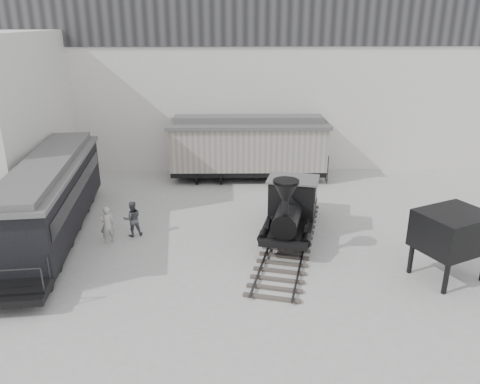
{
  "coord_description": "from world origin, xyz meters",
  "views": [
    {
      "loc": [
        -1.3,
        -16.2,
        9.56
      ],
      "look_at": [
        -0.63,
        4.25,
        2.0
      ],
      "focal_mm": 35.0,
      "sensor_mm": 36.0,
      "label": 1
    }
  ],
  "objects_px": {
    "coal_hopper": "(451,236)",
    "locomotive": "(291,211)",
    "boxcar": "(248,146)",
    "visitor_a": "(107,225)",
    "visitor_b": "(132,219)",
    "passenger_coach": "(51,198)"
  },
  "relations": [
    {
      "from": "passenger_coach",
      "to": "visitor_a",
      "type": "xyz_separation_m",
      "value": [
        2.68,
        -0.88,
        -0.98
      ]
    },
    {
      "from": "coal_hopper",
      "to": "locomotive",
      "type": "bearing_deg",
      "value": 121.16
    },
    {
      "from": "locomotive",
      "to": "coal_hopper",
      "type": "height_order",
      "value": "locomotive"
    },
    {
      "from": "boxcar",
      "to": "visitor_a",
      "type": "height_order",
      "value": "boxcar"
    },
    {
      "from": "boxcar",
      "to": "visitor_b",
      "type": "xyz_separation_m",
      "value": [
        -5.79,
        -8.22,
        -1.26
      ]
    },
    {
      "from": "coal_hopper",
      "to": "passenger_coach",
      "type": "bearing_deg",
      "value": 140.8
    },
    {
      "from": "passenger_coach",
      "to": "coal_hopper",
      "type": "bearing_deg",
      "value": -19.96
    },
    {
      "from": "boxcar",
      "to": "visitor_b",
      "type": "height_order",
      "value": "boxcar"
    },
    {
      "from": "boxcar",
      "to": "coal_hopper",
      "type": "bearing_deg",
      "value": -58.87
    },
    {
      "from": "visitor_b",
      "to": "coal_hopper",
      "type": "distance_m",
      "value": 13.67
    },
    {
      "from": "visitor_b",
      "to": "coal_hopper",
      "type": "relative_size",
      "value": 0.54
    },
    {
      "from": "boxcar",
      "to": "visitor_a",
      "type": "distance_m",
      "value": 11.28
    },
    {
      "from": "locomotive",
      "to": "visitor_a",
      "type": "height_order",
      "value": "locomotive"
    },
    {
      "from": "locomotive",
      "to": "boxcar",
      "type": "distance_m",
      "value": 8.74
    },
    {
      "from": "boxcar",
      "to": "visitor_b",
      "type": "relative_size",
      "value": 5.78
    },
    {
      "from": "coal_hopper",
      "to": "visitor_b",
      "type": "bearing_deg",
      "value": 137.62
    },
    {
      "from": "locomotive",
      "to": "visitor_b",
      "type": "xyz_separation_m",
      "value": [
        -7.36,
        0.34,
        -0.42
      ]
    },
    {
      "from": "visitor_a",
      "to": "locomotive",
      "type": "bearing_deg",
      "value": 156.61
    },
    {
      "from": "boxcar",
      "to": "locomotive",
      "type": "bearing_deg",
      "value": -78.61
    },
    {
      "from": "passenger_coach",
      "to": "visitor_a",
      "type": "bearing_deg",
      "value": -23.48
    },
    {
      "from": "visitor_a",
      "to": "visitor_b",
      "type": "distance_m",
      "value": 1.22
    },
    {
      "from": "locomotive",
      "to": "boxcar",
      "type": "relative_size",
      "value": 1.01
    }
  ]
}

